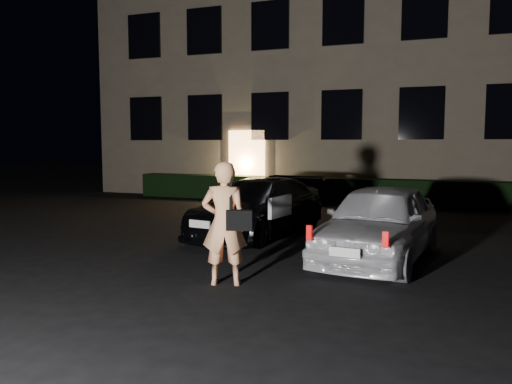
% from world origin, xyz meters
% --- Properties ---
extents(ground, '(80.00, 80.00, 0.00)m').
position_xyz_m(ground, '(0.00, 0.00, 0.00)').
color(ground, black).
rests_on(ground, ground).
extents(building, '(20.00, 8.11, 12.00)m').
position_xyz_m(building, '(-0.00, 14.99, 6.00)').
color(building, '#6D604E').
rests_on(building, ground).
extents(hedge, '(15.00, 0.70, 0.85)m').
position_xyz_m(hedge, '(0.00, 10.50, 0.42)').
color(hedge, black).
rests_on(hedge, ground).
extents(sedan, '(2.41, 4.50, 1.24)m').
position_xyz_m(sedan, '(-0.52, 4.05, 0.62)').
color(sedan, black).
rests_on(sedan, ground).
extents(hatch, '(2.07, 4.07, 1.33)m').
position_xyz_m(hatch, '(2.28, 2.46, 0.66)').
color(hatch, silver).
rests_on(hatch, ground).
extents(man, '(0.82, 0.61, 1.78)m').
position_xyz_m(man, '(0.39, 0.14, 0.89)').
color(man, '#F4A46E').
rests_on(man, ground).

